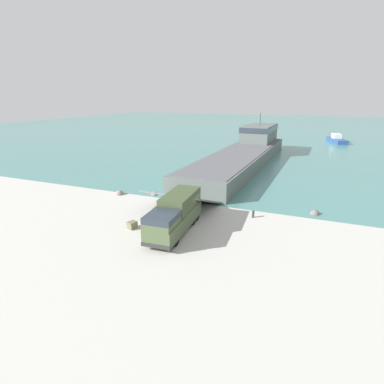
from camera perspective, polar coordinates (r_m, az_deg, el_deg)
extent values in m
plane|color=#B7B5AD|center=(28.90, -0.70, -5.22)|extent=(240.00, 240.00, 0.00)
cube|color=#477F7A|center=(120.16, 17.39, 11.49)|extent=(240.00, 180.00, 0.01)
cube|color=#56605B|center=(52.17, 9.26, 6.28)|extent=(9.39, 40.24, 2.32)
cube|color=#56565B|center=(51.95, 9.32, 7.57)|extent=(8.70, 38.62, 0.08)
cube|color=#56605B|center=(65.11, 12.69, 10.85)|extent=(5.93, 11.39, 3.40)
cube|color=#28333D|center=(65.00, 12.76, 11.76)|extent=(6.09, 11.51, 1.02)
cylinder|color=#3F3F42|center=(64.85, 12.87, 13.39)|extent=(0.16, 0.16, 2.40)
cube|color=#56565B|center=(31.30, -1.95, -0.99)|extent=(6.90, 6.11, 2.32)
cube|color=#475638|center=(26.03, -3.29, -5.46)|extent=(2.81, 8.04, 1.28)
cube|color=#475638|center=(23.38, -5.72, -5.26)|extent=(2.36, 2.82, 0.98)
cube|color=#28333D|center=(23.29, -5.74, -4.71)|extent=(2.43, 2.85, 0.49)
cube|color=#3C492E|center=(26.70, -2.26, -1.68)|extent=(2.54, 5.15, 1.45)
cube|color=#2D2D2D|center=(23.04, -6.91, -10.14)|extent=(2.40, 0.38, 0.32)
cylinder|color=black|center=(23.81, -3.26, -8.91)|extent=(0.40, 1.21, 1.19)
cylinder|color=black|center=(24.55, -7.58, -8.19)|extent=(0.40, 1.21, 1.19)
cylinder|color=black|center=(27.52, 0.12, -5.08)|extent=(0.40, 1.21, 1.19)
cylinder|color=black|center=(28.17, -3.69, -4.57)|extent=(0.40, 1.21, 1.19)
cylinder|color=black|center=(28.49, 0.83, -4.27)|extent=(0.40, 1.21, 1.19)
cylinder|color=black|center=(29.11, -2.87, -3.80)|extent=(0.40, 1.21, 1.19)
cylinder|color=#6B664C|center=(28.11, -7.13, -5.11)|extent=(0.14, 0.14, 0.84)
cylinder|color=#6B664C|center=(27.95, -7.04, -5.24)|extent=(0.14, 0.14, 0.84)
cube|color=#6B664C|center=(27.75, -7.14, -3.73)|extent=(0.48, 0.48, 0.67)
sphere|color=tan|center=(27.59, -7.18, -2.87)|extent=(0.23, 0.23, 0.23)
cube|color=#2D7060|center=(97.07, 13.85, 10.67)|extent=(4.03, 5.46, 0.61)
cube|color=silver|center=(97.32, 14.01, 11.06)|extent=(1.96, 1.99, 0.67)
cube|color=navy|center=(86.65, 25.87, 8.81)|extent=(4.93, 9.00, 1.07)
cube|color=silver|center=(87.12, 25.82, 9.61)|extent=(2.46, 2.99, 1.18)
cylinder|color=#333338|center=(29.84, 11.55, -4.30)|extent=(0.24, 0.24, 0.52)
sphere|color=#333338|center=(29.72, 11.59, -3.70)|extent=(0.27, 0.27, 0.27)
cube|color=#6B664C|center=(27.40, -11.33, -6.18)|extent=(0.83, 0.91, 0.64)
sphere|color=#66605B|center=(32.57, 22.32, -3.91)|extent=(0.90, 0.90, 0.90)
sphere|color=gray|center=(36.35, -7.13, -0.49)|extent=(0.81, 0.81, 0.81)
sphere|color=gray|center=(37.20, -13.62, -0.44)|extent=(1.04, 1.04, 1.04)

